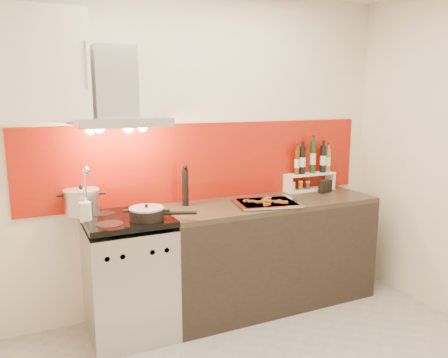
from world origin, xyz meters
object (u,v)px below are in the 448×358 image
range_stove (129,278)px  saute_pan (148,213)px  counter (270,252)px  baking_tray (267,203)px  pepper_mill (185,186)px  stock_pot (82,202)px

range_stove → saute_pan: (0.12, -0.15, 0.51)m
saute_pan → counter: bearing=8.1°
counter → saute_pan: 1.21m
range_stove → baking_tray: bearing=-4.9°
baking_tray → pepper_mill: bearing=157.9°
range_stove → counter: (1.20, 0.00, 0.01)m
range_stove → counter: range_stove is taller
range_stove → baking_tray: size_ratio=1.63×
counter → stock_pot: (-1.48, 0.19, 0.55)m
stock_pot → pepper_mill: pepper_mill is taller
saute_pan → stock_pot: bearing=139.0°
pepper_mill → baking_tray: pepper_mill is taller
pepper_mill → baking_tray: bearing=-22.1°
saute_pan → pepper_mill: (0.38, 0.30, 0.11)m
pepper_mill → counter: bearing=-11.8°
stock_pot → saute_pan: (0.40, -0.34, -0.05)m
range_stove → saute_pan: saute_pan is taller
counter → pepper_mill: bearing=168.2°
saute_pan → range_stove: bearing=127.7°
range_stove → stock_pot: 0.66m
saute_pan → baking_tray: saute_pan is taller
saute_pan → baking_tray: size_ratio=0.80×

